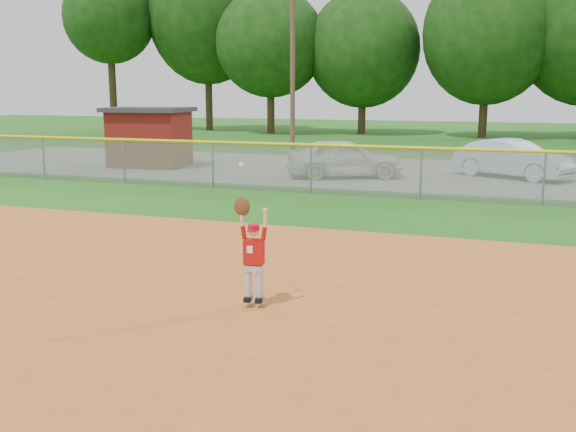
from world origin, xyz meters
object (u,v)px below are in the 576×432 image
object	(u,v)px
car_white_a	(344,158)
car_blue	(513,159)
ballplayer	(252,250)
utility_shed	(150,137)

from	to	relation	value
car_white_a	car_blue	distance (m)	6.06
car_white_a	ballplayer	distance (m)	14.43
ballplayer	car_blue	bearing A→B (deg)	77.69
car_white_a	car_blue	world-z (taller)	car_white_a
car_white_a	utility_shed	bearing A→B (deg)	62.19
utility_shed	ballplayer	xyz separation A→B (m)	(10.73, -15.04, -0.37)
utility_shed	ballplayer	world-z (taller)	utility_shed
car_blue	utility_shed	bearing A→B (deg)	122.87
ballplayer	utility_shed	bearing A→B (deg)	125.49
car_white_a	ballplayer	world-z (taller)	ballplayer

